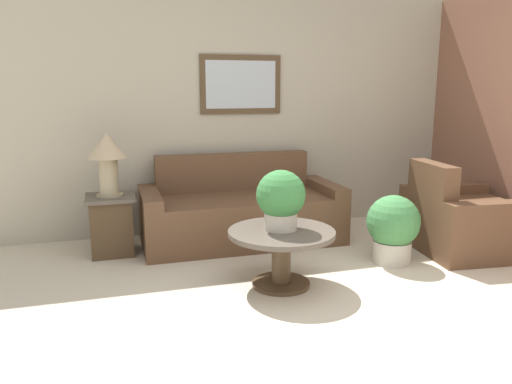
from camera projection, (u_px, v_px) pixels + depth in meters
ground_plane at (386, 328)px, 3.35m from camera, size 20.00×20.00×0.00m
wall_back at (264, 112)px, 5.61m from camera, size 6.43×0.09×2.60m
couch_main at (241, 213)px, 5.20m from camera, size 2.03×0.91×0.88m
armchair at (463, 221)px, 4.89m from camera, size 1.03×1.12×0.88m
coffee_table at (281, 246)px, 4.00m from camera, size 0.86×0.86×0.47m
side_table at (112, 224)px, 4.79m from camera, size 0.46×0.46×0.57m
table_lamp at (107, 154)px, 4.65m from camera, size 0.37×0.37×0.60m
potted_plant_on_table at (281, 198)px, 3.95m from camera, size 0.39×0.39×0.48m
potted_plant_floor at (393, 227)px, 4.54m from camera, size 0.48×0.48×0.63m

